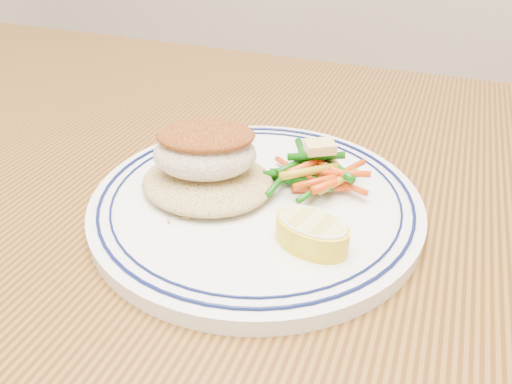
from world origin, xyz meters
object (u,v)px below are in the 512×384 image
(plate, at_px, (256,202))
(fish_fillet, at_px, (205,150))
(dining_table, at_px, (249,289))
(lemon_wedge, at_px, (312,232))
(rice_pilaf, at_px, (207,179))
(vegetable_pile, at_px, (317,173))

(plate, relative_size, fish_fillet, 2.72)
(dining_table, relative_size, lemon_wedge, 21.40)
(plate, relative_size, lemon_wedge, 4.30)
(rice_pilaf, xyz_separation_m, vegetable_pile, (0.09, 0.05, 0.00))
(dining_table, relative_size, fish_fillet, 13.54)
(vegetable_pile, bearing_deg, plate, -139.34)
(fish_fillet, bearing_deg, dining_table, -4.20)
(vegetable_pile, bearing_deg, fish_fillet, -155.45)
(dining_table, height_order, plate, plate)
(rice_pilaf, bearing_deg, vegetable_pile, 26.41)
(lemon_wedge, bearing_deg, plate, 143.14)
(lemon_wedge, bearing_deg, fish_fillet, 157.84)
(fish_fillet, bearing_deg, lemon_wedge, -22.16)
(dining_table, xyz_separation_m, lemon_wedge, (0.07, -0.04, 0.13))
(rice_pilaf, bearing_deg, lemon_wedge, -21.28)
(rice_pilaf, distance_m, vegetable_pile, 0.10)
(dining_table, relative_size, plate, 4.98)
(dining_table, xyz_separation_m, plate, (0.01, 0.01, 0.11))
(plate, xyz_separation_m, vegetable_pile, (0.05, 0.04, 0.02))
(rice_pilaf, height_order, vegetable_pile, vegetable_pile)
(dining_table, distance_m, vegetable_pile, 0.14)
(dining_table, distance_m, plate, 0.11)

